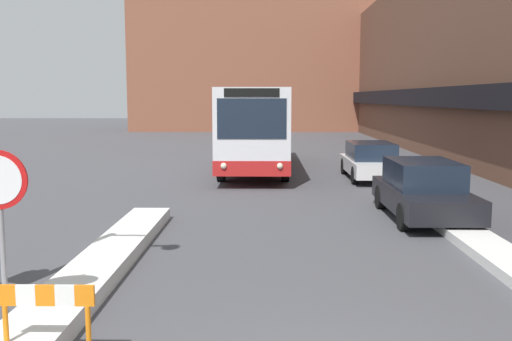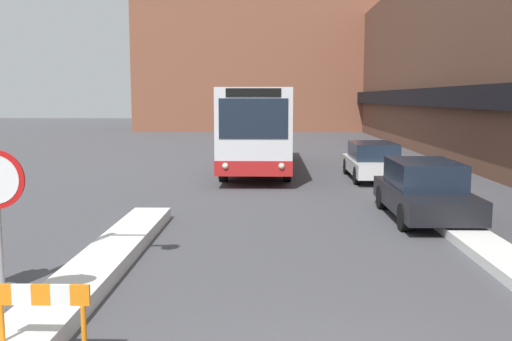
% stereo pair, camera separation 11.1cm
% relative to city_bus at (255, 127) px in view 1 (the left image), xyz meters
% --- Properties ---
extents(building_row_right, '(5.50, 60.00, 10.23)m').
position_rel_city_bus_xyz_m(building_row_right, '(11.17, 5.19, 3.28)').
color(building_row_right, brown).
rests_on(building_row_right, ground_plane).
extents(building_backdrop_far, '(26.00, 8.00, 19.51)m').
position_rel_city_bus_xyz_m(building_backdrop_far, '(1.19, 30.87, 7.94)').
color(building_backdrop_far, brown).
rests_on(building_backdrop_far, ground_plane).
extents(snow_bank_left, '(0.90, 10.31, 0.26)m').
position_rel_city_bus_xyz_m(snow_bank_left, '(-2.41, -14.86, -1.69)').
color(snow_bank_left, silver).
rests_on(snow_bank_left, ground_plane).
extents(snow_bank_right, '(0.90, 8.60, 0.20)m').
position_rel_city_bus_xyz_m(snow_bank_right, '(4.79, -13.05, -1.72)').
color(snow_bank_right, silver).
rests_on(snow_bank_right, ground_plane).
extents(city_bus, '(2.59, 10.75, 3.36)m').
position_rel_city_bus_xyz_m(city_bus, '(0.00, 0.00, 0.00)').
color(city_bus, silver).
rests_on(city_bus, ground_plane).
extents(parked_car_front, '(1.79, 4.24, 1.46)m').
position_rel_city_bus_xyz_m(parked_car_front, '(4.39, -9.62, -1.09)').
color(parked_car_front, black).
rests_on(parked_car_front, ground_plane).
extents(parked_car_middle, '(1.81, 4.39, 1.36)m').
position_rel_city_bus_xyz_m(parked_car_middle, '(4.39, -2.54, -1.13)').
color(parked_car_middle, silver).
rests_on(parked_car_middle, ground_plane).
extents(construction_barricade, '(1.10, 0.06, 0.94)m').
position_rel_city_bus_xyz_m(construction_barricade, '(-2.02, -17.67, -1.15)').
color(construction_barricade, orange).
rests_on(construction_barricade, ground_plane).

